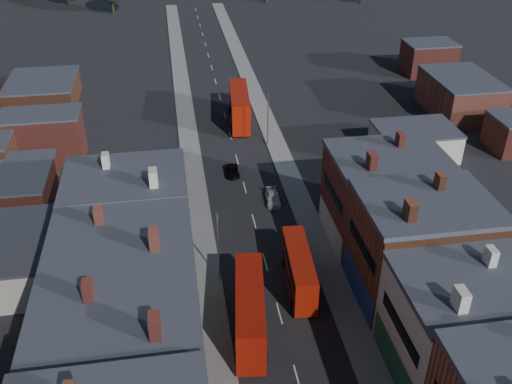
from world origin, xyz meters
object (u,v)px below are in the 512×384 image
object	(u,v)px
car_3	(273,198)
bus_1	(299,269)
car_2	(232,171)
bus_0	(250,310)
bus_2	(240,106)

from	to	relation	value
car_3	bus_1	bearing A→B (deg)	-87.66
bus_1	car_2	size ratio (longest dim) A/B	2.57
bus_1	car_3	world-z (taller)	bus_1
bus_0	bus_2	xyz separation A→B (m)	(5.25, 46.46, 0.26)
bus_1	car_2	xyz separation A→B (m)	(-3.86, 24.14, -1.74)
bus_0	car_2	bearing A→B (deg)	93.51
bus_0	bus_1	size ratio (longest dim) A/B	1.17
bus_1	bus_2	size ratio (longest dim) A/B	0.79
bus_0	car_3	world-z (taller)	bus_0
bus_2	car_2	size ratio (longest dim) A/B	3.27
bus_2	car_3	xyz separation A→B (m)	(0.94, -24.64, -2.28)
bus_0	car_3	size ratio (longest dim) A/B	2.78
car_2	car_3	distance (m)	8.88
bus_0	bus_2	world-z (taller)	bus_2
bus_2	car_2	world-z (taller)	bus_2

